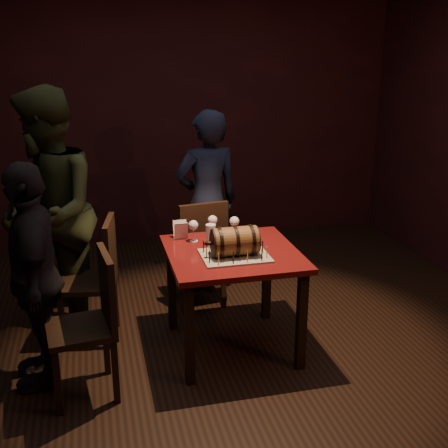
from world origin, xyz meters
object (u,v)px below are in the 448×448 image
at_px(pub_table, 232,266).
at_px(person_left_rear, 49,213).
at_px(chair_left_front, 93,317).
at_px(person_back, 207,202).
at_px(chair_left_rear, 98,273).
at_px(barrel_cake, 235,241).
at_px(wine_glass_left, 193,226).
at_px(wine_glass_mid, 213,221).
at_px(wine_glass_right, 234,222).
at_px(chair_back, 200,248).
at_px(person_left_front, 34,276).
at_px(pint_of_ale, 211,235).

bearing_deg(pub_table, person_left_rear, 152.81).
bearing_deg(person_left_rear, chair_left_front, 11.75).
relative_size(chair_left_front, person_back, 0.58).
bearing_deg(chair_left_rear, barrel_cake, -27.39).
relative_size(wine_glass_left, wine_glass_mid, 1.00).
relative_size(barrel_cake, person_left_rear, 0.20).
height_order(wine_glass_right, chair_back, chair_back).
bearing_deg(chair_back, person_back, 69.49).
bearing_deg(person_left_front, chair_back, 119.93).
bearing_deg(barrel_cake, pub_table, 83.66).
distance_m(wine_glass_mid, person_back, 0.77).
bearing_deg(pub_table, person_back, 87.07).
bearing_deg(person_left_front, chair_left_rear, 136.59).
bearing_deg(wine_glass_left, chair_left_rear, 170.88).
height_order(wine_glass_left, wine_glass_right, same).
height_order(wine_glass_left, pint_of_ale, wine_glass_left).
xyz_separation_m(wine_glass_mid, person_back, (0.12, 0.76, -0.07)).
relative_size(pub_table, barrel_cake, 2.49).
distance_m(chair_back, chair_left_rear, 0.90).
bearing_deg(wine_glass_left, chair_back, 73.24).
height_order(wine_glass_left, person_back, person_back).
height_order(barrel_cake, person_left_front, person_left_front).
bearing_deg(wine_glass_mid, chair_left_rear, 178.17).
height_order(pub_table, chair_left_rear, chair_left_rear).
xyz_separation_m(pub_table, chair_back, (-0.09, 0.70, -0.12)).
distance_m(barrel_cake, person_left_rear, 1.43).
xyz_separation_m(pint_of_ale, chair_left_front, (-0.85, -0.48, -0.30)).
relative_size(wine_glass_left, person_left_rear, 0.09).
relative_size(chair_left_rear, chair_left_front, 1.00).
bearing_deg(chair_left_front, wine_glass_mid, 36.05).
bearing_deg(wine_glass_right, chair_left_front, -150.65).
bearing_deg(chair_left_front, person_back, 54.06).
distance_m(wine_glass_right, chair_left_front, 1.26).
bearing_deg(wine_glass_left, wine_glass_mid, 27.67).
bearing_deg(person_back, pub_table, 77.92).
distance_m(person_back, person_left_rear, 1.38).
bearing_deg(chair_back, pint_of_ale, -92.95).
height_order(wine_glass_mid, person_back, person_back).
distance_m(chair_back, chair_left_front, 1.35).
bearing_deg(person_back, wine_glass_right, 82.85).
xyz_separation_m(person_back, person_left_front, (-1.36, -1.19, -0.07)).
relative_size(pub_table, person_back, 0.56).
bearing_deg(chair_left_front, barrel_cake, 12.65).
xyz_separation_m(pub_table, person_left_rear, (-1.24, 0.64, 0.28)).
distance_m(chair_left_front, person_left_rear, 1.07).
relative_size(barrel_cake, wine_glass_left, 2.25).
relative_size(pint_of_ale, person_back, 0.09).
distance_m(pub_table, person_left_front, 1.31).
distance_m(wine_glass_right, person_left_front, 1.45).
xyz_separation_m(barrel_cake, person_back, (0.07, 1.20, -0.06)).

